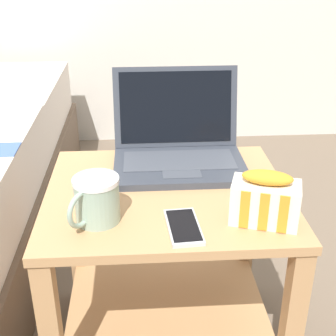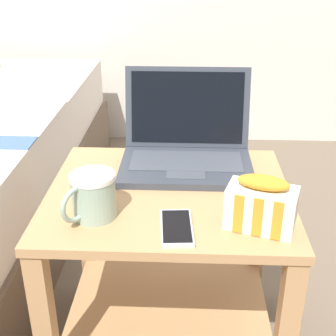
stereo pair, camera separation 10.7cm
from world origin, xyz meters
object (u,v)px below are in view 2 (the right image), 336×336
Objects in this scene: mug_front_left at (92,194)px; cell_phone at (177,227)px; laptop at (187,147)px; snack_bag at (261,205)px.

mug_front_left is 0.20m from cell_phone.
laptop is 0.35m from snack_bag.
snack_bag is at bearing -63.10° from laptop.
laptop is 0.35m from mug_front_left.
cell_phone is (-0.18, -0.02, -0.05)m from snack_bag.
cell_phone is at bearing -13.59° from mug_front_left.
mug_front_left is at bearing 176.00° from snack_bag.
snack_bag is (0.36, -0.03, -0.00)m from mug_front_left.
laptop reaches higher than cell_phone.
laptop is at bearing 54.97° from mug_front_left.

